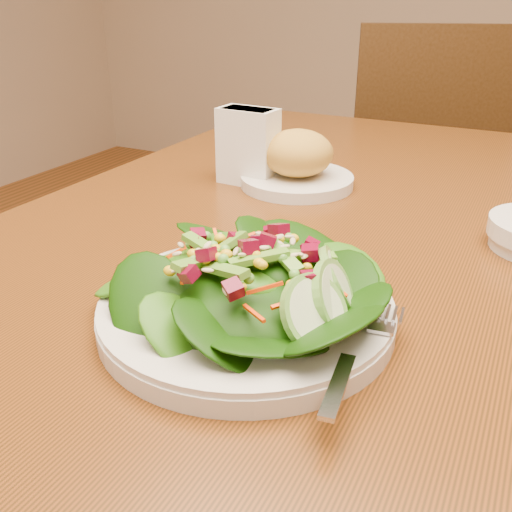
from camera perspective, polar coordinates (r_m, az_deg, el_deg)
name	(u,v)px	position (r m, az deg, el deg)	size (l,w,h in m)	color
dining_table	(336,307)	(0.77, 8.03, -5.07)	(0.90, 1.40, 0.75)	#67300E
chair_far	(418,181)	(1.80, 15.85, 7.24)	(0.56, 0.56, 0.95)	black
salad_plate	(255,296)	(0.52, -0.06, -3.98)	(0.28, 0.27, 0.08)	silver
bread_plate	(297,164)	(0.90, 4.16, 9.20)	(0.18, 0.18, 0.09)	silver
napkin_holder	(248,144)	(0.90, -0.80, 11.10)	(0.09, 0.05, 0.12)	white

